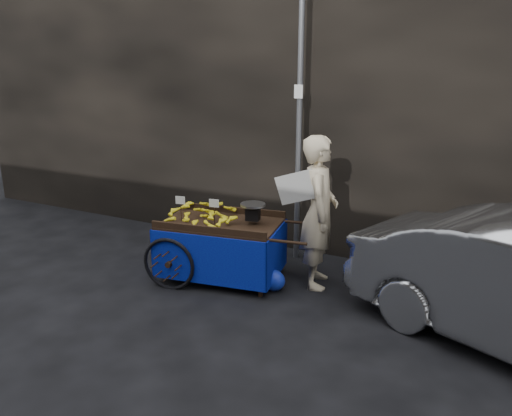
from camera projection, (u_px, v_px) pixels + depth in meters
The scene contains 6 objects.
ground at pixel (236, 287), 6.42m from camera, with size 80.00×80.00×0.00m, color black.
building_wall at pixel (337, 80), 7.76m from camera, with size 13.50×2.00×5.00m.
street_pole at pixel (299, 121), 6.83m from camera, with size 0.12×0.10×4.00m.
banana_cart at pixel (218, 228), 6.52m from camera, with size 2.21×1.27×1.14m.
vendor at pixel (319, 212), 6.25m from camera, with size 0.86×0.82×1.94m.
plastic_bag at pixel (273, 280), 6.29m from camera, with size 0.31×0.25×0.28m, color #182FB6.
Camera 1 is at (2.87, -5.12, 2.81)m, focal length 35.00 mm.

